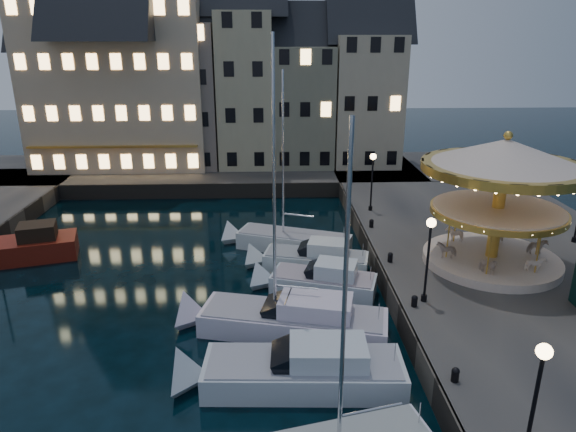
{
  "coord_description": "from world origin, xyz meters",
  "views": [
    {
      "loc": [
        -0.04,
        -20.41,
        13.15
      ],
      "look_at": [
        1.0,
        8.0,
        3.2
      ],
      "focal_mm": 32.0,
      "sensor_mm": 36.0,
      "label": 1
    }
  ],
  "objects_px": {
    "motorboat_d": "(316,283)",
    "motorboat_f": "(285,241)",
    "bollard_b": "(414,300)",
    "motorboat_b": "(294,371)",
    "motorboat_e": "(309,260)",
    "streetlamp_b": "(429,248)",
    "motorboat_c": "(285,319)",
    "bollard_a": "(455,374)",
    "bollard_d": "(371,223)",
    "streetlamp_a": "(537,390)",
    "streetlamp_c": "(372,174)",
    "carousel": "(502,179)",
    "red_fishing_boat": "(17,250)",
    "bollard_c": "(390,257)"
  },
  "relations": [
    {
      "from": "motorboat_b",
      "to": "carousel",
      "type": "xyz_separation_m",
      "value": [
        11.31,
        8.42,
        5.49
      ]
    },
    {
      "from": "red_fishing_boat",
      "to": "carousel",
      "type": "relative_size",
      "value": 0.92
    },
    {
      "from": "motorboat_b",
      "to": "motorboat_f",
      "type": "height_order",
      "value": "motorboat_f"
    },
    {
      "from": "red_fishing_boat",
      "to": "carousel",
      "type": "xyz_separation_m",
      "value": [
        27.89,
        -4.33,
        5.44
      ]
    },
    {
      "from": "bollard_b",
      "to": "carousel",
      "type": "height_order",
      "value": "carousel"
    },
    {
      "from": "bollard_b",
      "to": "motorboat_e",
      "type": "relative_size",
      "value": 0.08
    },
    {
      "from": "streetlamp_b",
      "to": "motorboat_b",
      "type": "distance_m",
      "value": 8.42
    },
    {
      "from": "streetlamp_b",
      "to": "motorboat_f",
      "type": "height_order",
      "value": "motorboat_f"
    },
    {
      "from": "streetlamp_a",
      "to": "bollard_c",
      "type": "xyz_separation_m",
      "value": [
        -0.6,
        14.5,
        -2.41
      ]
    },
    {
      "from": "bollard_a",
      "to": "bollard_c",
      "type": "xyz_separation_m",
      "value": [
        0.0,
        10.5,
        0.0
      ]
    },
    {
      "from": "bollard_d",
      "to": "motorboat_b",
      "type": "height_order",
      "value": "motorboat_b"
    },
    {
      "from": "bollard_b",
      "to": "motorboat_f",
      "type": "height_order",
      "value": "motorboat_f"
    },
    {
      "from": "bollard_a",
      "to": "red_fishing_boat",
      "type": "xyz_separation_m",
      "value": [
        -22.37,
        14.43,
        -0.91
      ]
    },
    {
      "from": "motorboat_e",
      "to": "bollard_a",
      "type": "bearing_deg",
      "value": -70.38
    },
    {
      "from": "bollard_b",
      "to": "streetlamp_c",
      "type": "bearing_deg",
      "value": 87.55
    },
    {
      "from": "streetlamp_b",
      "to": "red_fishing_boat",
      "type": "xyz_separation_m",
      "value": [
        -22.97,
        8.43,
        -3.32
      ]
    },
    {
      "from": "streetlamp_c",
      "to": "motorboat_b",
      "type": "xyz_separation_m",
      "value": [
        -6.4,
        -17.83,
        -3.37
      ]
    },
    {
      "from": "bollard_c",
      "to": "red_fishing_boat",
      "type": "height_order",
      "value": "red_fishing_boat"
    },
    {
      "from": "streetlamp_b",
      "to": "bollard_c",
      "type": "distance_m",
      "value": 5.14
    },
    {
      "from": "streetlamp_c",
      "to": "motorboat_e",
      "type": "relative_size",
      "value": 0.58
    },
    {
      "from": "bollard_b",
      "to": "motorboat_b",
      "type": "height_order",
      "value": "motorboat_b"
    },
    {
      "from": "bollard_d",
      "to": "red_fishing_boat",
      "type": "distance_m",
      "value": 22.45
    },
    {
      "from": "motorboat_d",
      "to": "motorboat_f",
      "type": "height_order",
      "value": "motorboat_f"
    },
    {
      "from": "bollard_c",
      "to": "motorboat_b",
      "type": "xyz_separation_m",
      "value": [
        -5.8,
        -8.83,
        -0.96
      ]
    },
    {
      "from": "motorboat_b",
      "to": "motorboat_e",
      "type": "distance_m",
      "value": 10.73
    },
    {
      "from": "streetlamp_c",
      "to": "bollard_b",
      "type": "bearing_deg",
      "value": -92.45
    },
    {
      "from": "streetlamp_a",
      "to": "red_fishing_boat",
      "type": "bearing_deg",
      "value": 141.26
    },
    {
      "from": "bollard_c",
      "to": "red_fishing_boat",
      "type": "distance_m",
      "value": 22.73
    },
    {
      "from": "bollard_a",
      "to": "motorboat_f",
      "type": "relative_size",
      "value": 0.05
    },
    {
      "from": "streetlamp_b",
      "to": "motorboat_d",
      "type": "relative_size",
      "value": 0.63
    },
    {
      "from": "red_fishing_boat",
      "to": "streetlamp_b",
      "type": "bearing_deg",
      "value": -20.15
    },
    {
      "from": "motorboat_e",
      "to": "bollard_c",
      "type": "bearing_deg",
      "value": -22.46
    },
    {
      "from": "bollard_a",
      "to": "red_fishing_boat",
      "type": "bearing_deg",
      "value": 147.18
    },
    {
      "from": "bollard_b",
      "to": "bollard_c",
      "type": "relative_size",
      "value": 1.0
    },
    {
      "from": "streetlamp_b",
      "to": "motorboat_d",
      "type": "height_order",
      "value": "streetlamp_b"
    },
    {
      "from": "streetlamp_b",
      "to": "red_fishing_boat",
      "type": "relative_size",
      "value": 0.54
    },
    {
      "from": "motorboat_f",
      "to": "carousel",
      "type": "xyz_separation_m",
      "value": [
        11.19,
        -5.57,
        5.61
      ]
    },
    {
      "from": "streetlamp_c",
      "to": "red_fishing_boat",
      "type": "xyz_separation_m",
      "value": [
        -22.97,
        -5.07,
        -3.32
      ]
    },
    {
      "from": "motorboat_b",
      "to": "motorboat_f",
      "type": "bearing_deg",
      "value": 89.49
    },
    {
      "from": "bollard_b",
      "to": "motorboat_e",
      "type": "bearing_deg",
      "value": 122.78
    },
    {
      "from": "streetlamp_a",
      "to": "motorboat_d",
      "type": "relative_size",
      "value": 0.63
    },
    {
      "from": "bollard_a",
      "to": "bollard_b",
      "type": "relative_size",
      "value": 1.0
    },
    {
      "from": "motorboat_d",
      "to": "red_fishing_boat",
      "type": "bearing_deg",
      "value": 164.51
    },
    {
      "from": "streetlamp_c",
      "to": "motorboat_c",
      "type": "xyz_separation_m",
      "value": [
        -6.61,
        -13.93,
        -3.34
      ]
    },
    {
      "from": "bollard_c",
      "to": "motorboat_d",
      "type": "bearing_deg",
      "value": -165.54
    },
    {
      "from": "streetlamp_b",
      "to": "motorboat_c",
      "type": "distance_m",
      "value": 7.41
    },
    {
      "from": "bollard_a",
      "to": "motorboat_b",
      "type": "bearing_deg",
      "value": 163.88
    },
    {
      "from": "streetlamp_a",
      "to": "motorboat_c",
      "type": "xyz_separation_m",
      "value": [
        -6.61,
        9.57,
        -3.34
      ]
    },
    {
      "from": "streetlamp_c",
      "to": "carousel",
      "type": "bearing_deg",
      "value": -62.39
    },
    {
      "from": "motorboat_e",
      "to": "carousel",
      "type": "relative_size",
      "value": 0.85
    }
  ]
}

